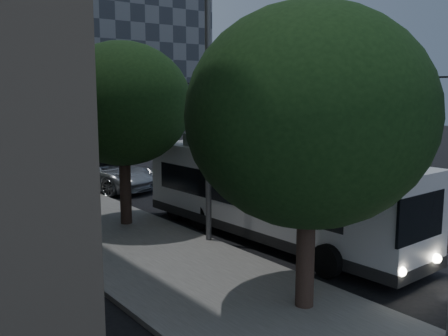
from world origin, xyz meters
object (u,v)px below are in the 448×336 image
at_px(trolleybus, 267,193).
at_px(car_white_c, 45,150).
at_px(streetlamp_near, 218,64).
at_px(car_white_a, 71,161).
at_px(car_white_d, 26,144).
at_px(car_white_b, 67,156).
at_px(streetlamp_far, 27,75).
at_px(pickup_silver, 103,173).

xyz_separation_m(trolleybus, car_white_c, (0.48, 26.43, -0.93)).
bearing_deg(streetlamp_near, car_white_c, 85.36).
bearing_deg(car_white_a, car_white_d, 104.00).
bearing_deg(trolleybus, car_white_b, 86.57).
distance_m(trolleybus, car_white_a, 19.56).
bearing_deg(car_white_b, car_white_c, 83.50).
relative_size(trolleybus, streetlamp_far, 1.14).
distance_m(pickup_silver, car_white_d, 19.27).
bearing_deg(pickup_silver, streetlamp_far, 73.62).
relative_size(trolleybus, streetlamp_near, 1.19).
distance_m(trolleybus, car_white_c, 26.45).
bearing_deg(streetlamp_far, car_white_c, 60.91).
relative_size(car_white_b, streetlamp_near, 0.50).
xyz_separation_m(car_white_a, streetlamp_far, (-1.57, 3.16, 5.73)).
distance_m(car_white_a, streetlamp_far, 6.73).
xyz_separation_m(trolleybus, car_white_d, (0.44, 31.43, -0.90)).
height_order(car_white_c, streetlamp_far, streetlamp_far).
relative_size(car_white_b, car_white_d, 1.14).
bearing_deg(streetlamp_near, streetlamp_far, 89.98).
xyz_separation_m(car_white_b, streetlamp_far, (-2.02, 1.27, 5.66)).
relative_size(trolleybus, pickup_silver, 1.90).
distance_m(pickup_silver, streetlamp_near, 12.64).
distance_m(car_white_d, streetlamp_near, 31.22).
relative_size(streetlamp_near, streetlamp_far, 0.96).
height_order(car_white_d, streetlamp_near, streetlamp_near).
height_order(trolleybus, pickup_silver, trolleybus).
height_order(car_white_b, streetlamp_far, streetlamp_far).
height_order(car_white_c, streetlamp_near, streetlamp_near).
height_order(pickup_silver, car_white_b, pickup_silver).
bearing_deg(car_white_b, streetlamp_near, -101.51).
distance_m(pickup_silver, car_white_c, 14.29).
bearing_deg(streetlamp_near, car_white_b, 84.39).
bearing_deg(car_white_a, streetlamp_near, -78.58).
height_order(trolleybus, car_white_a, trolleybus).
relative_size(trolleybus, car_white_b, 2.38).
relative_size(car_white_b, streetlamp_far, 0.48).
xyz_separation_m(pickup_silver, streetlamp_far, (-0.68, 10.49, 5.51)).
bearing_deg(car_white_c, streetlamp_near, -72.17).
height_order(streetlamp_near, streetlamp_far, streetlamp_far).
bearing_deg(car_white_a, trolleybus, -73.71).
relative_size(car_white_a, car_white_d, 0.88).
height_order(trolleybus, streetlamp_near, streetlamp_near).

